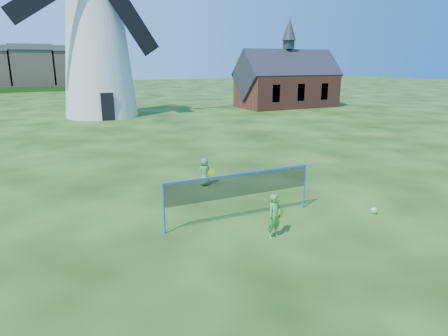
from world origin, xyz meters
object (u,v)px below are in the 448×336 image
badminton_net (240,186)px  player_boy (205,172)px  windmill (97,40)px  chapel (287,83)px  play_ball (374,210)px  player_girl (275,216)px

badminton_net → player_boy: bearing=84.1°
windmill → badminton_net: size_ratio=3.94×
chapel → player_boy: (-20.04, -23.57, -2.14)m
player_boy → play_ball: player_boy is taller
chapel → play_ball: chapel is taller
player_boy → play_ball: (3.89, -5.35, -0.46)m
windmill → player_boy: (0.30, -24.19, -6.33)m
chapel → player_boy: bearing=-130.4°
chapel → player_girl: 35.42m
windmill → chapel: (20.35, -0.62, -4.19)m
player_girl → badminton_net: bearing=84.1°
play_ball → player_boy: bearing=126.0°
chapel → play_ball: size_ratio=51.81×
play_ball → player_girl: bearing=-178.3°
badminton_net → player_girl: 1.69m
badminton_net → player_boy: badminton_net is taller
chapel → player_boy: chapel is taller
player_girl → chapel: bearing=39.8°
player_boy → badminton_net: bearing=78.1°
windmill → player_girl: windmill is taller
chapel → badminton_net: chapel is taller
badminton_net → player_girl: badminton_net is taller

